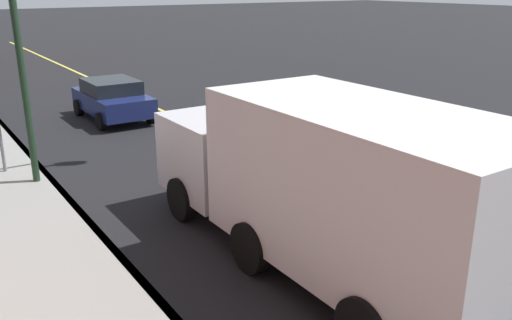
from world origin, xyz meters
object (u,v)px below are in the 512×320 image
Objects in this scene: car_navy at (112,98)px; truck_white at (328,180)px; car_black at (311,111)px; traffic_light_mast at (86,1)px.

truck_white is at bearing 177.08° from car_navy.
car_navy is 0.49× the size of truck_white.
car_black is at bearing -139.16° from car_navy.
truck_white is (-6.90, 5.31, 0.85)m from car_black.
car_navy is 7.16m from car_black.
traffic_light_mast is at bearing 157.36° from car_navy.
truck_white is at bearing -166.01° from traffic_light_mast.
car_navy is at bearing 40.84° from car_black.
truck_white reaches higher than car_black.
car_navy is at bearing -22.64° from traffic_light_mast.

